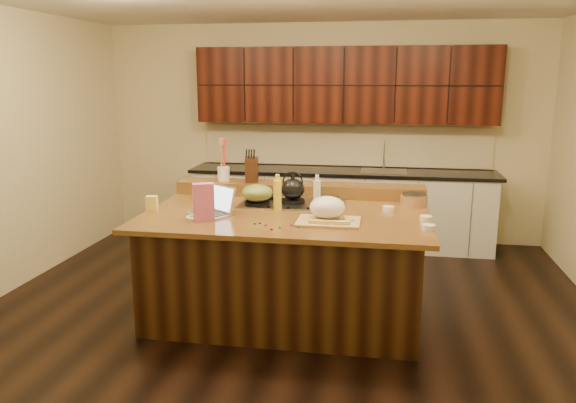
# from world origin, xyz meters

# --- Properties ---
(room) EXTENTS (5.52, 5.02, 2.72)m
(room) POSITION_xyz_m (0.00, 0.00, 1.35)
(room) COLOR black
(room) RESTS_ON ground
(island) EXTENTS (2.40, 1.60, 0.92)m
(island) POSITION_xyz_m (0.00, 0.00, 0.46)
(island) COLOR black
(island) RESTS_ON ground
(back_ledge) EXTENTS (2.40, 0.30, 0.12)m
(back_ledge) POSITION_xyz_m (0.00, 0.70, 0.98)
(back_ledge) COLOR black
(back_ledge) RESTS_ON island
(cooktop) EXTENTS (0.92, 0.52, 0.05)m
(cooktop) POSITION_xyz_m (0.00, 0.30, 0.94)
(cooktop) COLOR gray
(cooktop) RESTS_ON island
(back_counter) EXTENTS (3.70, 0.66, 2.40)m
(back_counter) POSITION_xyz_m (0.30, 2.23, 0.98)
(back_counter) COLOR silver
(back_counter) RESTS_ON ground
(kettle) EXTENTS (0.28, 0.28, 0.19)m
(kettle) POSITION_xyz_m (0.00, 0.30, 1.06)
(kettle) COLOR black
(kettle) RESTS_ON cooktop
(green_bowl) EXTENTS (0.36, 0.36, 0.15)m
(green_bowl) POSITION_xyz_m (-0.30, 0.17, 1.04)
(green_bowl) COLOR olive
(green_bowl) RESTS_ON cooktop
(laptop) EXTENTS (0.44, 0.42, 0.24)m
(laptop) POSITION_xyz_m (-0.59, -0.18, 0.98)
(laptop) COLOR #B7B7BC
(laptop) RESTS_ON island
(oil_bottle) EXTENTS (0.08, 0.08, 0.27)m
(oil_bottle) POSITION_xyz_m (-0.09, 0.02, 1.06)
(oil_bottle) COLOR yellow
(oil_bottle) RESTS_ON island
(vinegar_bottle) EXTENTS (0.08, 0.08, 0.25)m
(vinegar_bottle) POSITION_xyz_m (0.24, 0.17, 1.04)
(vinegar_bottle) COLOR silver
(vinegar_bottle) RESTS_ON island
(wooden_tray) EXTENTS (0.50, 0.40, 0.20)m
(wooden_tray) POSITION_xyz_m (0.37, -0.26, 1.01)
(wooden_tray) COLOR tan
(wooden_tray) RESTS_ON island
(ramekin_a) EXTENTS (0.11, 0.11, 0.04)m
(ramekin_a) POSITION_xyz_m (1.15, -0.40, 0.94)
(ramekin_a) COLOR white
(ramekin_a) RESTS_ON island
(ramekin_b) EXTENTS (0.13, 0.13, 0.04)m
(ramekin_b) POSITION_xyz_m (1.15, -0.13, 0.94)
(ramekin_b) COLOR white
(ramekin_b) RESTS_ON island
(ramekin_c) EXTENTS (0.10, 0.10, 0.04)m
(ramekin_c) POSITION_xyz_m (0.85, 0.17, 0.94)
(ramekin_c) COLOR white
(ramekin_c) RESTS_ON island
(strainer_bowl) EXTENTS (0.29, 0.29, 0.09)m
(strainer_bowl) POSITION_xyz_m (1.08, 0.43, 0.97)
(strainer_bowl) COLOR #996B3F
(strainer_bowl) RESTS_ON island
(kitchen_timer) EXTENTS (0.10, 0.10, 0.07)m
(kitchen_timer) POSITION_xyz_m (0.50, -0.31, 0.96)
(kitchen_timer) COLOR silver
(kitchen_timer) RESTS_ON island
(pink_bag) EXTENTS (0.19, 0.15, 0.31)m
(pink_bag) POSITION_xyz_m (-0.60, -0.41, 1.07)
(pink_bag) COLOR #CC608B
(pink_bag) RESTS_ON island
(candy_plate) EXTENTS (0.24, 0.24, 0.01)m
(candy_plate) POSITION_xyz_m (-0.69, -0.33, 0.93)
(candy_plate) COLOR white
(candy_plate) RESTS_ON island
(package_box) EXTENTS (0.10, 0.08, 0.13)m
(package_box) POSITION_xyz_m (-1.15, -0.16, 0.99)
(package_box) COLOR #F2D855
(package_box) RESTS_ON island
(utensil_crock) EXTENTS (0.14, 0.14, 0.14)m
(utensil_crock) POSITION_xyz_m (-0.76, 0.70, 1.11)
(utensil_crock) COLOR white
(utensil_crock) RESTS_ON back_ledge
(knife_block) EXTENTS (0.15, 0.21, 0.24)m
(knife_block) POSITION_xyz_m (-0.47, 0.70, 1.16)
(knife_block) COLOR black
(knife_block) RESTS_ON back_ledge
(gumdrop_0) EXTENTS (0.02, 0.02, 0.02)m
(gumdrop_0) POSITION_xyz_m (0.22, -0.43, 0.93)
(gumdrop_0) COLOR red
(gumdrop_0) RESTS_ON island
(gumdrop_1) EXTENTS (0.02, 0.02, 0.02)m
(gumdrop_1) POSITION_xyz_m (0.18, -0.49, 0.93)
(gumdrop_1) COLOR #198C26
(gumdrop_1) RESTS_ON island
(gumdrop_2) EXTENTS (0.02, 0.02, 0.02)m
(gumdrop_2) POSITION_xyz_m (0.12, -0.45, 0.93)
(gumdrop_2) COLOR red
(gumdrop_2) RESTS_ON island
(gumdrop_3) EXTENTS (0.02, 0.02, 0.02)m
(gumdrop_3) POSITION_xyz_m (0.14, -0.39, 0.93)
(gumdrop_3) COLOR #198C26
(gumdrop_3) RESTS_ON island
(gumdrop_4) EXTENTS (0.02, 0.02, 0.02)m
(gumdrop_4) POSITION_xyz_m (-0.14, -0.43, 0.93)
(gumdrop_4) COLOR red
(gumdrop_4) RESTS_ON island
(gumdrop_5) EXTENTS (0.02, 0.02, 0.02)m
(gumdrop_5) POSITION_xyz_m (-0.18, -0.45, 0.93)
(gumdrop_5) COLOR #198C26
(gumdrop_5) RESTS_ON island
(gumdrop_6) EXTENTS (0.02, 0.02, 0.02)m
(gumdrop_6) POSITION_xyz_m (-0.01, -0.59, 0.93)
(gumdrop_6) COLOR red
(gumdrop_6) RESTS_ON island
(gumdrop_7) EXTENTS (0.02, 0.02, 0.02)m
(gumdrop_7) POSITION_xyz_m (0.04, -0.53, 0.93)
(gumdrop_7) COLOR #198C26
(gumdrop_7) RESTS_ON island
(gumdrop_8) EXTENTS (0.02, 0.02, 0.02)m
(gumdrop_8) POSITION_xyz_m (-0.08, -0.49, 0.93)
(gumdrop_8) COLOR red
(gumdrop_8) RESTS_ON island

